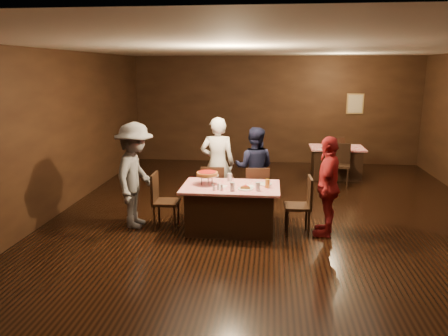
% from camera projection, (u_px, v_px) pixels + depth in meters
% --- Properties ---
extents(room, '(10.00, 10.04, 3.02)m').
position_uv_depth(room, '(277.00, 100.00, 7.36)').
color(room, black).
rests_on(room, ground).
extents(main_table, '(1.60, 1.00, 0.77)m').
position_uv_depth(main_table, '(231.00, 208.00, 7.28)').
color(main_table, red).
rests_on(main_table, ground).
extents(back_table, '(1.30, 0.90, 0.77)m').
position_uv_depth(back_table, '(336.00, 162.00, 10.80)').
color(back_table, red).
rests_on(back_table, ground).
extents(chair_far_left, '(0.46, 0.46, 0.95)m').
position_uv_depth(chair_far_left, '(213.00, 190.00, 8.03)').
color(chair_far_left, black).
rests_on(chair_far_left, ground).
extents(chair_far_right, '(0.47, 0.47, 0.95)m').
position_uv_depth(chair_far_right, '(257.00, 191.00, 7.94)').
color(chair_far_right, black).
rests_on(chair_far_right, ground).
extents(chair_end_left, '(0.43, 0.43, 0.95)m').
position_uv_depth(chair_end_left, '(166.00, 201.00, 7.37)').
color(chair_end_left, black).
rests_on(chair_end_left, ground).
extents(chair_end_right, '(0.44, 0.44, 0.95)m').
position_uv_depth(chair_end_right, '(298.00, 205.00, 7.14)').
color(chair_end_right, black).
rests_on(chair_end_right, ground).
extents(chair_back_near, '(0.48, 0.48, 0.95)m').
position_uv_depth(chair_back_near, '(340.00, 165.00, 10.10)').
color(chair_back_near, black).
rests_on(chair_back_near, ground).
extents(chair_back_far, '(0.51, 0.51, 0.95)m').
position_uv_depth(chair_back_far, '(333.00, 154.00, 11.36)').
color(chair_back_far, black).
rests_on(chair_back_far, ground).
extents(diner_white_jacket, '(0.67, 0.47, 1.78)m').
position_uv_depth(diner_white_jacket, '(218.00, 164.00, 8.29)').
color(diner_white_jacket, silver).
rests_on(diner_white_jacket, ground).
extents(diner_navy_hoodie, '(0.84, 0.69, 1.58)m').
position_uv_depth(diner_navy_hoodie, '(254.00, 168.00, 8.40)').
color(diner_navy_hoodie, '#141732').
rests_on(diner_navy_hoodie, ground).
extents(diner_grey_knit, '(0.70, 1.18, 1.79)m').
position_uv_depth(diner_grey_knit, '(135.00, 175.00, 7.37)').
color(diner_grey_knit, slate).
rests_on(diner_grey_knit, ground).
extents(diner_red_shirt, '(0.61, 1.02, 1.63)m').
position_uv_depth(diner_red_shirt, '(328.00, 186.00, 7.00)').
color(diner_red_shirt, '#A31F23').
rests_on(diner_red_shirt, ground).
extents(pizza_stand, '(0.38, 0.38, 0.22)m').
position_uv_depth(pizza_stand, '(207.00, 174.00, 7.24)').
color(pizza_stand, black).
rests_on(pizza_stand, main_table).
extents(plate_with_slice, '(0.25, 0.25, 0.06)m').
position_uv_depth(plate_with_slice, '(245.00, 188.00, 6.98)').
color(plate_with_slice, white).
rests_on(plate_with_slice, main_table).
extents(plate_empty, '(0.25, 0.25, 0.01)m').
position_uv_depth(plate_empty, '(265.00, 184.00, 7.28)').
color(plate_empty, white).
rests_on(plate_empty, main_table).
extents(glass_front_left, '(0.08, 0.08, 0.14)m').
position_uv_depth(glass_front_left, '(232.00, 187.00, 6.88)').
color(glass_front_left, silver).
rests_on(glass_front_left, main_table).
extents(glass_front_right, '(0.08, 0.08, 0.14)m').
position_uv_depth(glass_front_right, '(258.00, 187.00, 6.88)').
color(glass_front_right, silver).
rests_on(glass_front_right, main_table).
extents(glass_amber, '(0.08, 0.08, 0.14)m').
position_uv_depth(glass_amber, '(267.00, 184.00, 7.06)').
color(glass_amber, '#BF7F26').
rests_on(glass_amber, main_table).
extents(glass_back, '(0.08, 0.08, 0.14)m').
position_uv_depth(glass_back, '(230.00, 177.00, 7.47)').
color(glass_back, silver).
rests_on(glass_back, main_table).
extents(condiments, '(0.17, 0.10, 0.09)m').
position_uv_depth(condiments, '(218.00, 187.00, 6.92)').
color(condiments, silver).
rests_on(condiments, main_table).
extents(napkin_center, '(0.19, 0.19, 0.01)m').
position_uv_depth(napkin_center, '(249.00, 186.00, 7.16)').
color(napkin_center, white).
rests_on(napkin_center, main_table).
extents(napkin_left, '(0.21, 0.21, 0.01)m').
position_uv_depth(napkin_left, '(222.00, 186.00, 7.16)').
color(napkin_left, white).
rests_on(napkin_left, main_table).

